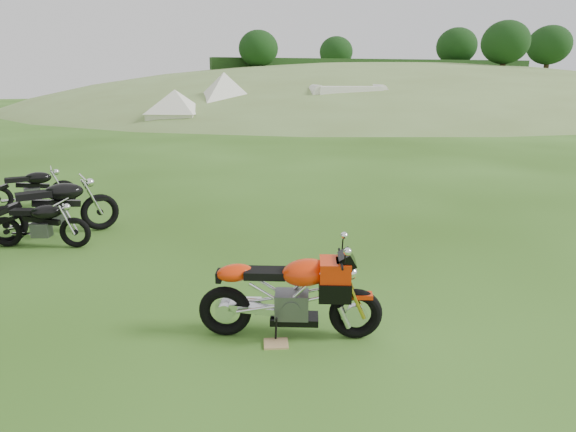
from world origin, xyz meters
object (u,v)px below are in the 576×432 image
object	(u,v)px
vintage_moto_d	(31,188)
plywood_board	(276,344)
sport_motorcycle	(290,288)
caravan	(347,104)
tent_mid	(225,99)
vintage_moto_a	(54,207)
vintage_moto_c	(39,223)
tent_left	(176,106)

from	to	relation	value
vintage_moto_d	plywood_board	bearing A→B (deg)	-72.47
sport_motorcycle	caravan	xyz separation A→B (m)	(11.01, 22.05, 0.51)
plywood_board	vintage_moto_d	distance (m)	7.71
sport_motorcycle	vintage_moto_d	world-z (taller)	sport_motorcycle
sport_motorcycle	tent_mid	bearing A→B (deg)	101.17
vintage_moto_a	tent_mid	world-z (taller)	tent_mid
vintage_moto_c	caravan	size ratio (longest dim) A/B	0.35
tent_left	tent_mid	distance (m)	3.54
vintage_moto_c	caravan	world-z (taller)	caravan
sport_motorcycle	tent_left	world-z (taller)	tent_left
vintage_moto_d	tent_left	distance (m)	16.82
plywood_board	tent_mid	world-z (taller)	tent_mid
vintage_moto_d	caravan	xyz separation A→B (m)	(14.60, 15.27, 0.63)
sport_motorcycle	tent_mid	xyz separation A→B (m)	(4.21, 24.63, 0.83)
caravan	sport_motorcycle	bearing A→B (deg)	-108.11
sport_motorcycle	vintage_moto_a	xyz separation A→B (m)	(-2.87, 4.55, -0.02)
sport_motorcycle	plywood_board	bearing A→B (deg)	-126.87
plywood_board	tent_mid	bearing A→B (deg)	79.89
sport_motorcycle	plywood_board	world-z (taller)	sport_motorcycle
plywood_board	vintage_moto_c	world-z (taller)	vintage_moto_c
vintage_moto_d	sport_motorcycle	bearing A→B (deg)	-70.69
vintage_moto_d	tent_mid	size ratio (longest dim) A/B	0.54
vintage_moto_a	tent_mid	size ratio (longest dim) A/B	0.66
vintage_moto_c	tent_mid	xyz separation A→B (m)	(7.26, 20.60, 0.97)
vintage_moto_d	tent_mid	distance (m)	19.51
vintage_moto_c	tent_mid	size ratio (longest dim) A/B	0.51
sport_motorcycle	vintage_moto_d	xyz separation A→B (m)	(-3.59, 6.78, -0.11)
vintage_moto_a	vintage_moto_c	world-z (taller)	vintage_moto_a
caravan	vintage_moto_c	bearing A→B (deg)	-119.53
tent_left	caravan	distance (m)	9.91
sport_motorcycle	vintage_moto_c	size ratio (longest dim) A/B	1.17
plywood_board	vintage_moto_c	size ratio (longest dim) A/B	0.16
vintage_moto_d	tent_mid	xyz separation A→B (m)	(7.81, 17.85, 0.94)
vintage_moto_c	plywood_board	bearing A→B (deg)	-35.40
tent_left	vintage_moto_d	bearing A→B (deg)	-82.28
vintage_moto_d	vintage_moto_c	bearing A→B (deg)	-87.30
vintage_moto_a	tent_left	size ratio (longest dim) A/B	0.82
sport_motorcycle	tent_left	xyz separation A→B (m)	(1.14, 22.91, 0.54)
tent_left	tent_mid	xyz separation A→B (m)	(3.07, 1.73, 0.28)
sport_motorcycle	tent_left	distance (m)	22.94
caravan	tent_left	bearing A→B (deg)	-176.52
vintage_moto_c	tent_left	bearing A→B (deg)	97.79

